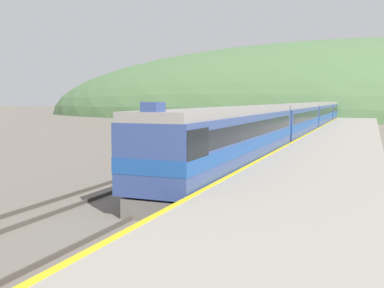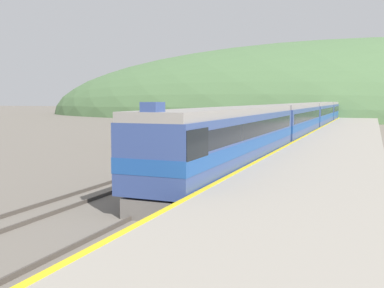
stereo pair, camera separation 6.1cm
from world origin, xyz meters
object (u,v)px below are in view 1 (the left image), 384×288
object	(u,v)px
carriage_third	(316,115)
carriage_fourth	(329,112)
express_train_lead_car	(232,139)
carriage_second	(293,122)

from	to	relation	value
carriage_third	carriage_fourth	size ratio (longest dim) A/B	1.00
express_train_lead_car	carriage_fourth	bearing A→B (deg)	90.00
carriage_second	carriage_third	xyz separation A→B (m)	(0.00, 20.08, 0.00)
express_train_lead_car	carriage_fourth	world-z (taller)	express_train_lead_car
express_train_lead_car	carriage_third	world-z (taller)	express_train_lead_car
express_train_lead_car	carriage_fourth	size ratio (longest dim) A/B	1.11
carriage_third	carriage_fourth	distance (m)	20.08
express_train_lead_car	carriage_second	size ratio (longest dim) A/B	1.11
carriage_second	carriage_third	bearing A→B (deg)	90.00
express_train_lead_car	carriage_third	size ratio (longest dim) A/B	1.11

